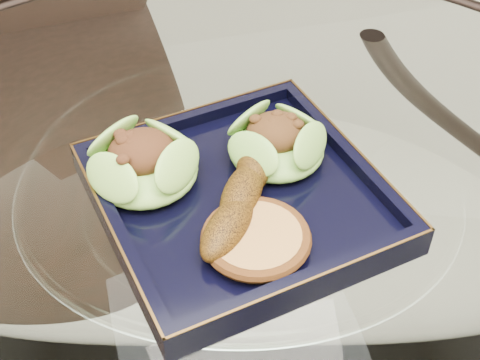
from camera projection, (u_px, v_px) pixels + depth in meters
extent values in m
cylinder|color=white|center=(239.00, 217.00, 0.69)|extent=(1.10, 1.10, 0.01)
torus|color=black|center=(239.00, 217.00, 0.69)|extent=(1.13, 1.13, 0.02)
cylinder|color=black|center=(343.00, 222.00, 1.20)|extent=(0.04, 0.04, 0.75)
cylinder|color=black|center=(24.00, 295.00, 1.08)|extent=(0.04, 0.04, 0.75)
cube|color=#321810|center=(95.00, 208.00, 1.16)|extent=(0.39, 0.39, 0.04)
cube|color=#321810|center=(55.00, 37.00, 1.11)|extent=(0.36, 0.04, 0.41)
cylinder|color=#321810|center=(215.00, 328.00, 1.24)|extent=(0.03, 0.03, 0.40)
cylinder|color=#321810|center=(19.00, 248.00, 1.38)|extent=(0.03, 0.03, 0.40)
cylinder|color=#321810|center=(170.00, 211.00, 1.46)|extent=(0.03, 0.03, 0.40)
cube|color=black|center=(240.00, 201.00, 0.68)|extent=(0.31, 0.31, 0.02)
ellipsoid|color=#6AA02E|center=(144.00, 165.00, 0.67)|extent=(0.13, 0.13, 0.04)
ellipsoid|color=#4D902A|center=(277.00, 145.00, 0.70)|extent=(0.12, 0.12, 0.04)
ellipsoid|color=#5B3709|center=(242.00, 194.00, 0.65)|extent=(0.13, 0.16, 0.03)
cylinder|color=#CB8843|center=(256.00, 240.00, 0.62)|extent=(0.11, 0.11, 0.02)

